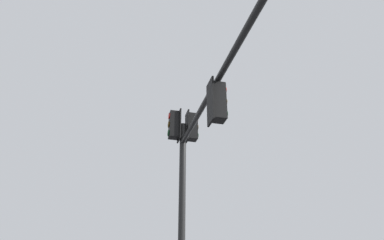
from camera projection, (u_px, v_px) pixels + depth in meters
signal_mast_assembly at (191, 157)px, 9.29m from camera, size 3.92×5.91×7.05m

